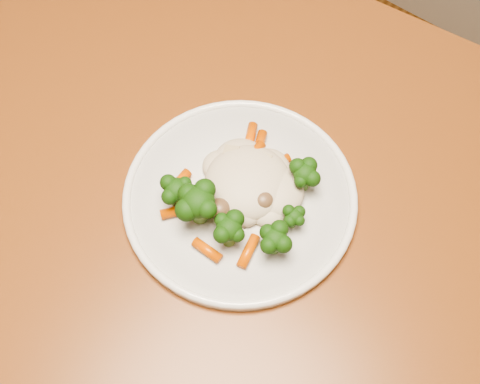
{
  "coord_description": "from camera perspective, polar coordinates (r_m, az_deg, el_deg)",
  "views": [
    {
      "loc": [
        0.14,
        0.07,
        1.38
      ],
      "look_at": [
        -0.06,
        0.33,
        0.77
      ],
      "focal_mm": 45.0,
      "sensor_mm": 36.0,
      "label": 1
    }
  ],
  "objects": [
    {
      "name": "meal",
      "position": [
        0.68,
        -0.05,
        -0.09
      ],
      "size": [
        0.17,
        0.18,
        0.05
      ],
      "color": "beige",
      "rests_on": "plate"
    },
    {
      "name": "dining_table",
      "position": [
        0.81,
        1.08,
        -4.25
      ],
      "size": [
        1.19,
        0.86,
        0.75
      ],
      "rotation": [
        0.0,
        0.0,
        0.1
      ],
      "color": "brown",
      "rests_on": "ground"
    },
    {
      "name": "plate",
      "position": [
        0.71,
        0.0,
        -0.55
      ],
      "size": [
        0.28,
        0.28,
        0.01
      ],
      "primitive_type": "cylinder",
      "color": "white",
      "rests_on": "dining_table"
    }
  ]
}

